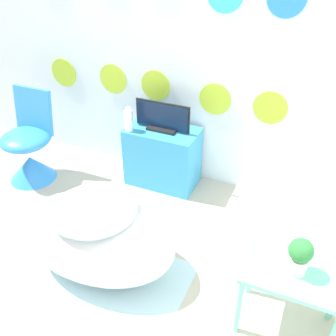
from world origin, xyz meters
The scene contains 9 objects.
wall_back_dotted centered at (0.00, 1.94, 1.30)m, with size 4.29×0.05×2.60m.
rug centered at (0.11, 0.60, 0.00)m, with size 1.25×0.69×0.01m.
bathtub centered at (0.12, 0.71, 0.24)m, with size 1.03×0.64×0.48m.
chair centered at (-0.94, 1.33, 0.25)m, with size 0.41×0.41×0.76m.
tv_cabinet centered at (0.11, 1.72, 0.25)m, with size 0.57×0.33×0.50m.
tv centered at (0.11, 1.72, 0.60)m, with size 0.45×0.12×0.23m.
vase centered at (-0.12, 1.61, 0.59)m, with size 0.07×0.07×0.19m.
side_table centered at (1.30, 0.73, 0.35)m, with size 0.52×0.34×0.42m.
potted_plant_left centered at (1.30, 0.73, 0.54)m, with size 0.12×0.12×0.21m.
Camera 1 is at (1.26, -0.78, 1.96)m, focal length 42.00 mm.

